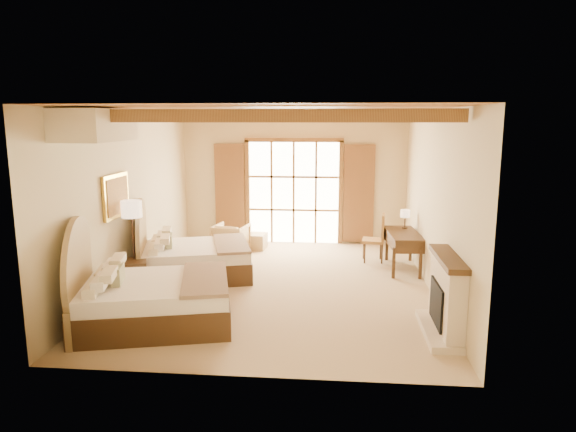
# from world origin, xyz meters

# --- Properties ---
(floor) EXTENTS (7.00, 7.00, 0.00)m
(floor) POSITION_xyz_m (0.00, 0.00, 0.00)
(floor) COLOR tan
(floor) RESTS_ON ground
(wall_back) EXTENTS (5.50, 0.00, 5.50)m
(wall_back) POSITION_xyz_m (0.00, 3.50, 1.60)
(wall_back) COLOR beige
(wall_back) RESTS_ON ground
(wall_left) EXTENTS (0.00, 7.00, 7.00)m
(wall_left) POSITION_xyz_m (-2.75, 0.00, 1.60)
(wall_left) COLOR beige
(wall_left) RESTS_ON ground
(wall_right) EXTENTS (0.00, 7.00, 7.00)m
(wall_right) POSITION_xyz_m (2.75, 0.00, 1.60)
(wall_right) COLOR beige
(wall_right) RESTS_ON ground
(ceiling) EXTENTS (7.00, 7.00, 0.00)m
(ceiling) POSITION_xyz_m (0.00, 0.00, 3.20)
(ceiling) COLOR #AD6531
(ceiling) RESTS_ON ground
(ceiling_beams) EXTENTS (5.39, 4.60, 0.18)m
(ceiling_beams) POSITION_xyz_m (0.00, 0.00, 3.08)
(ceiling_beams) COLOR olive
(ceiling_beams) RESTS_ON ceiling
(french_doors) EXTENTS (3.95, 0.08, 2.60)m
(french_doors) POSITION_xyz_m (0.00, 3.44, 1.25)
(french_doors) COLOR white
(french_doors) RESTS_ON ground
(fireplace) EXTENTS (0.46, 1.40, 1.16)m
(fireplace) POSITION_xyz_m (2.60, -2.00, 0.51)
(fireplace) COLOR beige
(fireplace) RESTS_ON ground
(painting) EXTENTS (0.06, 0.95, 0.75)m
(painting) POSITION_xyz_m (-2.70, -0.75, 1.75)
(painting) COLOR gold
(painting) RESTS_ON wall_left
(canopy_valance) EXTENTS (0.70, 1.40, 0.45)m
(canopy_valance) POSITION_xyz_m (-2.40, -2.00, 2.95)
(canopy_valance) COLOR #F4E7C3
(canopy_valance) RESTS_ON ceiling
(bed_near) EXTENTS (2.57, 2.14, 1.45)m
(bed_near) POSITION_xyz_m (-1.81, -2.01, 0.44)
(bed_near) COLOR #3F2314
(bed_near) RESTS_ON floor
(bed_far) EXTENTS (2.48, 2.08, 1.37)m
(bed_far) POSITION_xyz_m (-1.84, 0.36, 0.42)
(bed_far) COLOR #3F2314
(bed_far) RESTS_ON floor
(nightstand) EXTENTS (0.66, 0.66, 0.62)m
(nightstand) POSITION_xyz_m (-2.50, -0.78, 0.31)
(nightstand) COLOR #3F2314
(nightstand) RESTS_ON floor
(floor_lamp) EXTENTS (0.35, 0.35, 1.65)m
(floor_lamp) POSITION_xyz_m (-2.50, -0.63, 1.41)
(floor_lamp) COLOR #332218
(floor_lamp) RESTS_ON floor
(armchair) EXTENTS (0.86, 0.88, 0.69)m
(armchair) POSITION_xyz_m (-1.35, 2.22, 0.34)
(armchair) COLOR tan
(armchair) RESTS_ON floor
(ottoman) EXTENTS (0.55, 0.55, 0.36)m
(ottoman) POSITION_xyz_m (-0.86, 2.70, 0.18)
(ottoman) COLOR #A18355
(ottoman) RESTS_ON floor
(desk) EXTENTS (0.72, 1.47, 0.77)m
(desk) POSITION_xyz_m (2.43, 1.28, 0.41)
(desk) COLOR #3F2314
(desk) RESTS_ON floor
(desk_chair) EXTENTS (0.51, 0.51, 1.05)m
(desk_chair) POSITION_xyz_m (1.88, 1.82, 0.33)
(desk_chair) COLOR #AB7238
(desk_chair) RESTS_ON floor
(desk_lamp) EXTENTS (0.20, 0.20, 0.39)m
(desk_lamp) POSITION_xyz_m (2.51, 1.72, 1.07)
(desk_lamp) COLOR #332218
(desk_lamp) RESTS_ON desk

